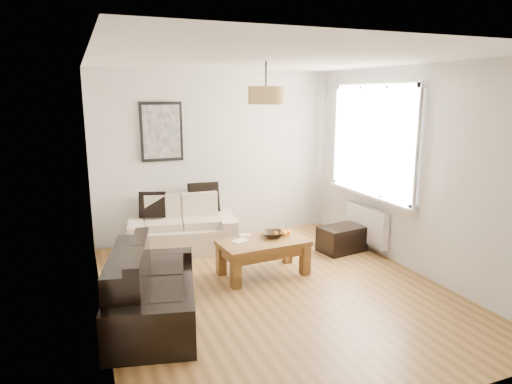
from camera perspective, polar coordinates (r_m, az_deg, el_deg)
name	(u,v)px	position (r m, az deg, el deg)	size (l,w,h in m)	color
floor	(275,289)	(5.46, 2.39, -12.09)	(4.50, 4.50, 0.00)	brown
ceiling	(277,59)	(4.99, 2.66, 16.26)	(3.80, 4.50, 0.00)	white
wall_back	(217,156)	(7.15, -4.92, 4.56)	(3.80, 0.04, 2.60)	silver
wall_front	(415,239)	(3.21, 19.30, -5.63)	(3.80, 0.04, 2.60)	silver
wall_left	(96,194)	(4.64, -19.43, -0.28)	(0.04, 4.50, 2.60)	silver
wall_right	(413,170)	(6.09, 19.07, 2.59)	(0.04, 4.50, 2.60)	silver
window_bay	(373,141)	(6.65, 14.49, 6.24)	(0.14, 1.90, 1.60)	white
radiator	(367,224)	(6.85, 13.68, -3.96)	(0.10, 0.90, 0.52)	white
poster	(162,132)	(6.88, -11.75, 7.40)	(0.62, 0.04, 0.87)	black
pendant_shade	(266,95)	(5.25, 1.24, 12.03)	(0.40, 0.40, 0.20)	tan
loveseat_cream	(182,225)	(6.73, -9.19, -4.09)	(1.52, 0.83, 0.75)	beige
sofa_leather	(153,286)	(4.78, -12.76, -11.41)	(1.65, 0.80, 0.71)	black
coffee_table	(263,258)	(5.79, 0.91, -8.23)	(1.09, 0.60, 0.45)	brown
ottoman	(342,239)	(6.76, 10.70, -5.78)	(0.64, 0.41, 0.37)	black
cushion_left	(152,205)	(6.76, -12.84, -1.55)	(0.37, 0.12, 0.37)	black
cushion_right	(204,198)	(6.90, -6.57, -0.70)	(0.45, 0.14, 0.45)	black
fruit_bowl	(273,234)	(5.87, 2.12, -5.30)	(0.28, 0.28, 0.07)	black
orange_a	(284,233)	(5.89, 3.51, -5.18)	(0.09, 0.09, 0.09)	orange
orange_b	(287,232)	(5.95, 3.96, -5.03)	(0.08, 0.08, 0.08)	#DF4B12
orange_c	(276,234)	(5.87, 2.49, -5.23)	(0.06, 0.06, 0.06)	orange
papers	(240,241)	(5.72, -2.03, -6.10)	(0.21, 0.15, 0.01)	silver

